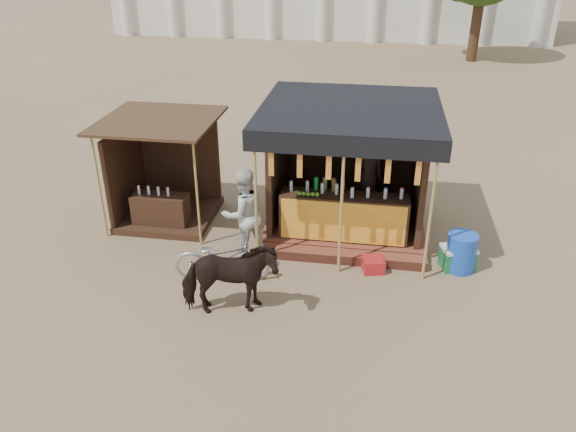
# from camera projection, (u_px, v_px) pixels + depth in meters

# --- Properties ---
(ground) EXTENTS (120.00, 120.00, 0.00)m
(ground) POSITION_uv_depth(u_px,v_px,m) (273.00, 314.00, 9.69)
(ground) COLOR #846B4C
(ground) RESTS_ON ground
(main_stall) EXTENTS (3.60, 3.61, 2.78)m
(main_stall) POSITION_uv_depth(u_px,v_px,m) (348.00, 185.00, 12.02)
(main_stall) COLOR brown
(main_stall) RESTS_ON ground
(secondary_stall) EXTENTS (2.40, 2.40, 2.38)m
(secondary_stall) POSITION_uv_depth(u_px,v_px,m) (160.00, 183.00, 12.59)
(secondary_stall) COLOR #3D2516
(secondary_stall) RESTS_ON ground
(cow) EXTENTS (1.76, 1.14, 1.37)m
(cow) POSITION_uv_depth(u_px,v_px,m) (229.00, 279.00, 9.42)
(cow) COLOR black
(cow) RESTS_ON ground
(motorbike) EXTENTS (1.87, 0.90, 0.94)m
(motorbike) POSITION_uv_depth(u_px,v_px,m) (222.00, 258.00, 10.45)
(motorbike) COLOR #A0A0A8
(motorbike) RESTS_ON ground
(bystander) EXTENTS (1.15, 1.10, 1.87)m
(bystander) POSITION_uv_depth(u_px,v_px,m) (244.00, 214.00, 11.04)
(bystander) COLOR silver
(bystander) RESTS_ON ground
(blue_barrel) EXTENTS (0.58, 0.58, 0.76)m
(blue_barrel) POSITION_uv_depth(u_px,v_px,m) (461.00, 252.00, 10.80)
(blue_barrel) COLOR blue
(blue_barrel) RESTS_ON ground
(red_crate) EXTENTS (0.49, 0.49, 0.27)m
(red_crate) POSITION_uv_depth(u_px,v_px,m) (373.00, 264.00, 10.87)
(red_crate) COLOR #AE1D1E
(red_crate) RESTS_ON ground
(cooler) EXTENTS (0.74, 0.60, 0.46)m
(cooler) POSITION_uv_depth(u_px,v_px,m) (458.00, 257.00, 10.91)
(cooler) COLOR #186F38
(cooler) RESTS_ON ground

